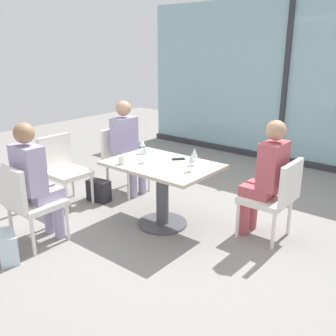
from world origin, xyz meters
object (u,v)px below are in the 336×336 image
chair_far_right (275,195)px  wine_glass_0 (142,142)px  person_far_right (266,174)px  chair_front_left (27,200)px  dining_table_main (162,181)px  person_far_left (128,143)px  wine_glass_3 (194,153)px  handbag_1 (99,191)px  cell_phone_on_table (178,159)px  coffee_cup (122,160)px  wine_glass_1 (192,159)px  wine_glass_2 (145,151)px  person_front_left (35,177)px  chair_side_end (63,166)px  handbag_0 (7,247)px  chair_far_left (123,156)px

chair_far_right → wine_glass_0: (-1.54, -0.32, 0.37)m
person_far_right → chair_front_left: bearing=-136.2°
dining_table_main → person_far_left: person_far_left is taller
wine_glass_3 → handbag_1: bearing=-172.9°
cell_phone_on_table → coffee_cup: bearing=-86.8°
wine_glass_1 → wine_glass_2: 0.57m
chair_front_left → person_front_left: 0.23m
person_far_left → handbag_1: 0.74m
cell_phone_on_table → handbag_1: cell_phone_on_table is taller
coffee_cup → wine_glass_1: bearing=20.9°
person_far_left → handbag_1: person_far_left is taller
chair_front_left → wine_glass_2: 1.29m
chair_far_right → handbag_1: bearing=-167.8°
chair_side_end → wine_glass_1: bearing=9.5°
wine_glass_0 → handbag_0: (-0.22, -1.66, -0.72)m
wine_glass_2 → handbag_0: wine_glass_2 is taller
chair_far_left → wine_glass_1: bearing=-17.8°
chair_side_end → wine_glass_2: bearing=10.3°
person_front_left → handbag_1: 1.27m
cell_phone_on_table → wine_glass_1: bearing=4.2°
wine_glass_0 → person_far_left: bearing=150.6°
wine_glass_1 → chair_side_end: bearing=-170.5°
wine_glass_1 → coffee_cup: bearing=-159.1°
person_far_right → chair_far_left: bearing=-180.0°
dining_table_main → person_front_left: bearing=-124.2°
chair_front_left → wine_glass_2: wine_glass_2 is taller
chair_far_right → person_front_left: 2.42m
wine_glass_2 → chair_front_left: bearing=-117.4°
chair_far_left → wine_glass_0: bearing=-25.3°
wine_glass_0 → chair_far_right: bearing=11.6°
coffee_cup → chair_side_end: bearing=-178.8°
chair_front_left → wine_glass_2: bearing=62.6°
chair_front_left → cell_phone_on_table: (0.78, 1.42, 0.24)m
handbag_0 → chair_side_end: bearing=142.8°
chair_front_left → chair_side_end: same height
person_far_left → wine_glass_2: 1.02m
person_front_left → cell_phone_on_table: size_ratio=8.75×
person_far_left → cell_phone_on_table: bearing=-13.1°
handbag_0 → wine_glass_0: bearing=104.1°
dining_table_main → handbag_0: 1.68m
person_far_right → cell_phone_on_table: size_ratio=8.75×
chair_front_left → cell_phone_on_table: size_ratio=6.04×
wine_glass_0 → cell_phone_on_table: size_ratio=1.28×
chair_side_end → handbag_1: (0.29, 0.31, -0.36)m
person_far_left → handbag_0: person_far_left is taller
chair_far_left → wine_glass_1: wine_glass_1 is taller
person_far_left → handbag_0: bearing=-80.1°
chair_far_right → person_far_right: size_ratio=0.69×
dining_table_main → handbag_1: size_ratio=3.97×
wine_glass_0 → wine_glass_2: bearing=-42.5°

